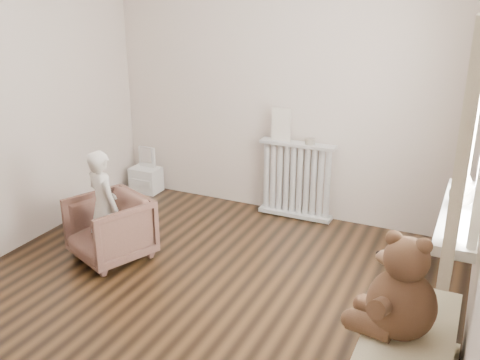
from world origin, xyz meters
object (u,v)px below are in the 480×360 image
at_px(armchair, 110,228).
at_px(teddy_bear, 403,292).
at_px(toy_vanity, 145,167).
at_px(toy_bench, 407,357).
at_px(child, 104,206).
at_px(radiator, 296,180).
at_px(plush_cat, 463,190).

xyz_separation_m(armchair, teddy_bear, (2.41, -0.64, 0.40)).
relative_size(toy_vanity, toy_bench, 0.56).
relative_size(toy_vanity, teddy_bear, 0.86).
bearing_deg(toy_vanity, child, -67.12).
relative_size(radiator, child, 0.82).
relative_size(radiator, toy_vanity, 1.54).
bearing_deg(toy_bench, radiator, 124.78).
xyz_separation_m(armchair, plush_cat, (2.60, 0.10, 0.73)).
xyz_separation_m(child, toy_bench, (2.46, -0.48, -0.29)).
bearing_deg(child, radiator, -104.68).
xyz_separation_m(toy_bench, plush_cat, (0.14, 0.63, 0.80)).
bearing_deg(radiator, teddy_bear, -57.83).
bearing_deg(plush_cat, teddy_bear, -81.85).
height_order(armchair, teddy_bear, teddy_bear).
height_order(toy_vanity, armchair, armchair).
relative_size(armchair, child, 0.63).
xyz_separation_m(radiator, teddy_bear, (1.30, -2.06, 0.28)).
distance_m(toy_vanity, armchair, 1.52).
xyz_separation_m(toy_vanity, toy_bench, (3.07, -1.92, -0.08)).
bearing_deg(toy_vanity, radiator, 1.00).
bearing_deg(child, toy_vanity, -44.66).
height_order(toy_bench, teddy_bear, teddy_bear).
xyz_separation_m(child, teddy_bear, (2.41, -0.59, 0.18)).
height_order(armchair, child, child).
bearing_deg(child, plush_cat, -154.18).
xyz_separation_m(toy_vanity, teddy_bear, (3.01, -2.03, 0.40)).
distance_m(child, plush_cat, 2.66).
bearing_deg(radiator, toy_vanity, -179.00).
bearing_deg(radiator, child, -127.14).
relative_size(radiator, teddy_bear, 1.32).
relative_size(radiator, plush_cat, 3.10).
distance_m(radiator, plush_cat, 2.08).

